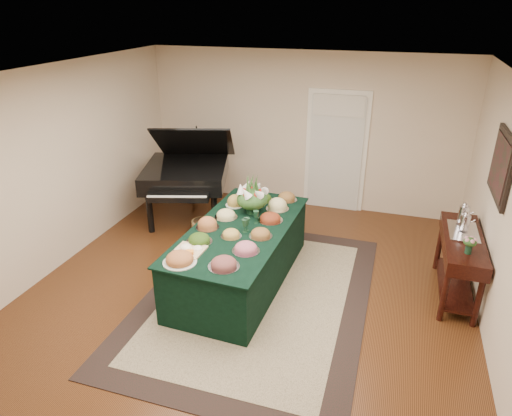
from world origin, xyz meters
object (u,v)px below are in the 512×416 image
(floral_centerpiece, at_px, (252,195))
(buffet_table, at_px, (241,255))
(grand_piano, at_px, (186,173))
(mahogany_sideboard, at_px, (461,250))

(floral_centerpiece, bearing_deg, buffet_table, -90.87)
(grand_piano, bearing_deg, buffet_table, -46.46)
(grand_piano, bearing_deg, mahogany_sideboard, -14.20)
(floral_centerpiece, xyz_separation_m, mahogany_sideboard, (2.67, 0.05, -0.40))
(buffet_table, relative_size, floral_centerpiece, 5.79)
(grand_piano, bearing_deg, floral_centerpiece, -36.19)
(buffet_table, bearing_deg, floral_centerpiece, 89.13)
(buffet_table, xyz_separation_m, mahogany_sideboard, (2.68, 0.52, 0.24))
(floral_centerpiece, relative_size, mahogany_sideboard, 0.31)
(buffet_table, height_order, mahogany_sideboard, mahogany_sideboard)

